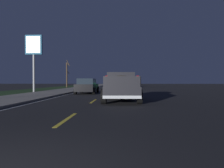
# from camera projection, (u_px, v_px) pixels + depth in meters

# --- Properties ---
(ground) EXTENTS (144.00, 144.00, 0.00)m
(ground) POSITION_uv_depth(u_px,v_px,m) (110.00, 90.00, 28.81)
(ground) COLOR black
(sidewalk_shoulder) EXTENTS (108.00, 4.00, 0.12)m
(sidewalk_shoulder) POSITION_uv_depth(u_px,v_px,m) (72.00, 89.00, 29.12)
(sidewalk_shoulder) COLOR gray
(sidewalk_shoulder) RESTS_ON ground
(grass_verge) EXTENTS (108.00, 6.00, 0.01)m
(grass_verge) POSITION_uv_depth(u_px,v_px,m) (39.00, 90.00, 29.38)
(grass_verge) COLOR #1E3819
(grass_verge) RESTS_ON ground
(lane_markings) EXTENTS (108.15, 3.54, 0.01)m
(lane_markings) POSITION_uv_depth(u_px,v_px,m) (95.00, 89.00, 31.05)
(lane_markings) COLOR yellow
(lane_markings) RESTS_ON ground
(pickup_truck) EXTENTS (5.48, 2.38, 1.87)m
(pickup_truck) POSITION_uv_depth(u_px,v_px,m) (121.00, 86.00, 12.80)
(pickup_truck) COLOR #232328
(pickup_truck) RESTS_ON ground
(sedan_green) EXTENTS (4.43, 2.07, 1.54)m
(sedan_green) POSITION_uv_depth(u_px,v_px,m) (121.00, 84.00, 35.26)
(sedan_green) COLOR #14592D
(sedan_green) RESTS_ON ground
(sedan_blue) EXTENTS (4.41, 2.04, 1.54)m
(sedan_blue) POSITION_uv_depth(u_px,v_px,m) (123.00, 84.00, 41.94)
(sedan_blue) COLOR navy
(sedan_blue) RESTS_ON ground
(sedan_black) EXTENTS (4.41, 2.04, 1.54)m
(sedan_black) POSITION_uv_depth(u_px,v_px,m) (87.00, 86.00, 20.29)
(sedan_black) COLOR black
(sedan_black) RESTS_ON ground
(gas_price_sign) EXTENTS (0.27, 1.90, 6.49)m
(gas_price_sign) POSITION_uv_depth(u_px,v_px,m) (34.00, 50.00, 22.13)
(gas_price_sign) COLOR #99999E
(gas_price_sign) RESTS_ON ground
(bare_tree_far) EXTENTS (1.44, 0.92, 5.77)m
(bare_tree_far) POSITION_uv_depth(u_px,v_px,m) (67.00, 74.00, 41.01)
(bare_tree_far) COLOR #423323
(bare_tree_far) RESTS_ON ground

